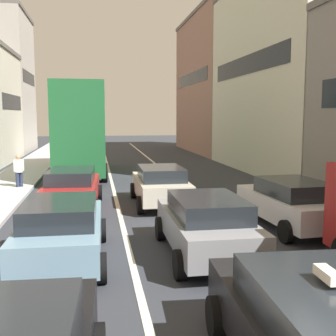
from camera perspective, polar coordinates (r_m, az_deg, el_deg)
sidewalk_left at (r=23.17m, az=-20.08°, el=-1.70°), size 2.60×64.00×0.14m
lane_stripe_left at (r=22.81m, az=-7.62°, el=-1.62°), size 0.16×60.00×0.01m
lane_stripe_right at (r=23.18m, az=0.81°, el=-1.42°), size 0.16×60.00×0.01m
building_row_right at (r=29.44m, az=15.50°, el=11.10°), size 7.20×43.90×12.67m
taxi_centre_lane_front at (r=5.84m, az=19.56°, el=-20.17°), size 2.25×4.39×1.66m
sedan_centre_lane_second at (r=10.52m, az=5.14°, el=-7.46°), size 2.09×4.32×1.49m
wagon_left_lane_second at (r=10.31m, az=-14.08°, el=-7.94°), size 2.13×4.33×1.49m
hatchback_centre_lane_third at (r=16.31m, az=-1.00°, el=-2.22°), size 2.08×4.31×1.49m
sedan_left_lane_third at (r=15.96m, az=-12.75°, el=-2.60°), size 2.23×4.38×1.49m
sedan_right_lane_behind_truck at (r=13.54m, az=16.25°, el=-4.43°), size 2.24×4.39×1.49m
bus_mid_queue_primary at (r=25.08m, az=-11.79°, el=5.55°), size 2.94×10.54×5.06m
pedestrian_near_kerb at (r=20.80m, az=-19.36°, el=-0.19°), size 0.42×0.40×1.66m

